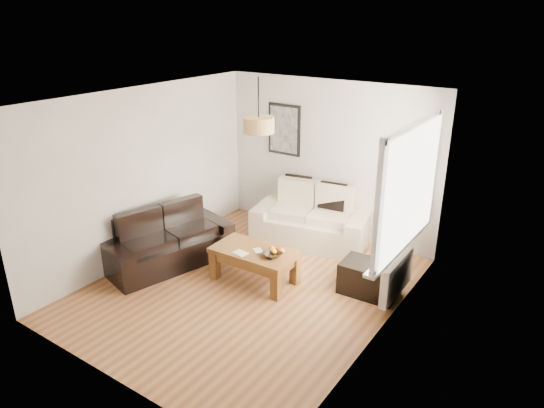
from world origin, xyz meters
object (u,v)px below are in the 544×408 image
Objects in this scene: coffee_table at (255,265)px; loveseat_cream at (312,216)px; sofa_leather at (167,238)px; ottoman at (370,279)px.

loveseat_cream is at bearing 89.08° from coffee_table.
sofa_leather is 1.58× the size of coffee_table.
ottoman is at bearing 22.14° from coffee_table.
loveseat_cream is 1.77m from ottoman.
sofa_leather is at bearing -162.63° from ottoman.
coffee_table reaches higher than ottoman.
sofa_leather is at bearing -139.07° from loveseat_cream.
loveseat_cream reaches higher than coffee_table.
coffee_table is at bearing -62.75° from sofa_leather.
sofa_leather is 2.45× the size of ottoman.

